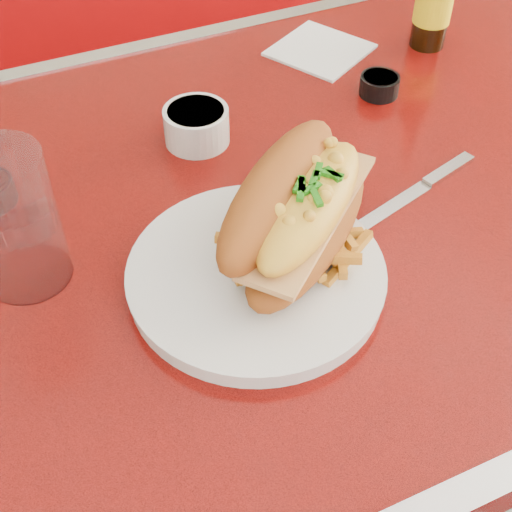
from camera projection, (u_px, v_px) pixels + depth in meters
name	position (u px, v px, depth m)	size (l,w,h in m)	color
ground	(300.00, 480.00, 1.42)	(8.00, 8.00, 0.00)	beige
diner_table	(319.00, 272.00, 0.98)	(1.23, 0.83, 0.77)	red
booth_bench_far	(154.00, 139.00, 1.73)	(1.20, 0.51, 0.90)	#92090B
dinner_plate	(256.00, 276.00, 0.74)	(0.35, 0.35, 0.02)	silver
mac_hoagie	(298.00, 208.00, 0.73)	(0.27, 0.25, 0.11)	#9C4E19
fries_pile	(303.00, 241.00, 0.74)	(0.12, 0.11, 0.04)	orange
fork	(294.00, 235.00, 0.77)	(0.06, 0.15, 0.00)	#B9B9BD
gravy_ramekin	(196.00, 125.00, 0.90)	(0.11, 0.11, 0.05)	silver
sauce_cup_right	(379.00, 84.00, 0.99)	(0.07, 0.07, 0.03)	black
water_tumbler	(13.00, 221.00, 0.70)	(0.09, 0.09, 0.16)	#C1E7F9
knife	(421.00, 188.00, 0.85)	(0.22, 0.08, 0.01)	#B9B9BD
paper_napkin	(320.00, 50.00, 1.08)	(0.13, 0.13, 0.00)	white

